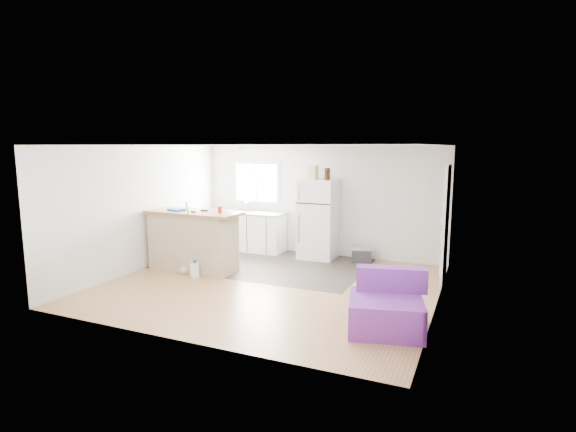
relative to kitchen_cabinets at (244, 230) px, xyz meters
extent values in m
cube|color=#9A6E40|center=(1.74, -2.19, -0.46)|extent=(5.50, 5.00, 0.01)
cube|color=white|center=(1.74, -2.19, 1.94)|extent=(5.50, 5.00, 0.01)
cube|color=silver|center=(1.74, 0.31, 0.74)|extent=(5.50, 0.01, 2.40)
cube|color=silver|center=(1.74, -4.69, 0.74)|extent=(5.50, 0.01, 2.40)
cube|color=silver|center=(-1.01, -2.19, 0.74)|extent=(0.01, 5.00, 2.40)
cube|color=silver|center=(4.49, -2.19, 0.74)|extent=(0.01, 5.00, 2.40)
cube|color=#2D2722|center=(1.02, -0.94, -0.46)|extent=(4.05, 2.50, 0.00)
cube|color=white|center=(0.19, 0.30, 1.09)|extent=(1.18, 0.04, 0.98)
cube|color=white|center=(0.19, 0.28, 1.09)|extent=(1.05, 0.01, 0.85)
cube|color=white|center=(0.19, 0.28, 1.09)|extent=(0.03, 0.02, 0.85)
cube|color=white|center=(4.46, -0.64, 0.56)|extent=(0.05, 0.82, 2.03)
cube|color=white|center=(4.47, -0.64, 0.56)|extent=(0.03, 0.92, 2.10)
sphere|color=gold|center=(4.42, -0.96, 0.54)|extent=(0.07, 0.07, 0.07)
cylinder|color=white|center=(0.54, -0.99, 1.90)|extent=(0.30, 0.30, 0.07)
cube|color=white|center=(0.00, 0.00, -0.03)|extent=(1.96, 0.60, 0.86)
cube|color=slate|center=(0.00, 0.00, 0.42)|extent=(2.01, 0.64, 0.04)
cube|color=silver|center=(0.00, -0.03, 0.42)|extent=(0.54, 0.41, 0.06)
cube|color=tan|center=(-0.05, -1.92, 0.10)|extent=(1.73, 0.66, 1.11)
cube|color=#A07244|center=(-0.01, -1.92, 0.67)|extent=(1.90, 0.78, 0.05)
cube|color=white|center=(1.85, -0.06, 0.39)|extent=(0.76, 0.71, 1.69)
cube|color=black|center=(1.85, -0.41, 0.76)|extent=(0.75, 0.03, 0.02)
cube|color=silver|center=(1.55, -0.42, 0.98)|extent=(0.03, 0.02, 0.31)
cube|color=silver|center=(1.55, -0.42, 0.24)|extent=(0.03, 0.02, 0.59)
cube|color=#2D2D30|center=(2.81, -0.03, -0.32)|extent=(0.46, 0.36, 0.27)
cube|color=gray|center=(2.81, -0.03, -0.16)|extent=(0.48, 0.38, 0.05)
cube|color=#6A2F99|center=(3.98, -3.36, -0.24)|extent=(1.12, 1.08, 0.44)
cube|color=#6A2F99|center=(3.98, -3.03, 0.15)|extent=(0.96, 0.44, 0.33)
cube|color=white|center=(0.28, -2.33, -0.32)|extent=(0.18, 0.16, 0.27)
cylinder|color=#1739A5|center=(0.28, -2.33, -0.16)|extent=(0.07, 0.07, 0.05)
cylinder|color=green|center=(0.09, -2.11, 0.26)|extent=(0.05, 0.36, 1.34)
sphere|color=beige|center=(-0.04, -2.24, -0.39)|extent=(0.15, 0.15, 0.15)
cylinder|color=red|center=(0.57, -1.90, 0.76)|extent=(0.10, 0.10, 0.12)
cube|color=#1345B2|center=(-0.37, -1.97, 0.72)|extent=(0.35, 0.29, 0.04)
cube|color=black|center=(0.18, -1.83, 0.71)|extent=(0.15, 0.10, 0.03)
cube|color=black|center=(0.08, -2.05, 0.71)|extent=(0.11, 0.07, 0.03)
cube|color=#9D825A|center=(1.75, -0.10, 1.39)|extent=(0.22, 0.17, 0.30)
cylinder|color=#331B09|center=(2.05, -0.16, 1.36)|extent=(0.09, 0.09, 0.25)
cylinder|color=#331B09|center=(2.08, -0.10, 1.36)|extent=(0.07, 0.07, 0.25)
camera|label=1|loc=(5.04, -8.97, 1.92)|focal=28.00mm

